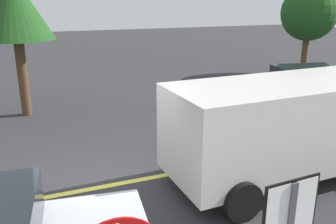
{
  "coord_description": "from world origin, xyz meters",
  "views": [
    {
      "loc": [
        -1.16,
        -6.86,
        3.84
      ],
      "look_at": [
        1.48,
        -0.27,
        1.6
      ],
      "focal_mm": 38.47,
      "sensor_mm": 36.0,
      "label": 1
    }
  ],
  "objects_px": {
    "tree_centre_verge": "(14,8)",
    "white_van": "(285,124)",
    "tree_left_verge": "(309,13)",
    "car_green_approaching": "(310,88)"
  },
  "relations": [
    {
      "from": "white_van",
      "to": "tree_centre_verge",
      "type": "xyz_separation_m",
      "value": [
        -5.17,
        7.01,
        2.31
      ]
    },
    {
      "from": "white_van",
      "to": "car_green_approaching",
      "type": "height_order",
      "value": "white_van"
    },
    {
      "from": "car_green_approaching",
      "to": "tree_centre_verge",
      "type": "relative_size",
      "value": 1.02
    },
    {
      "from": "tree_centre_verge",
      "to": "white_van",
      "type": "bearing_deg",
      "value": -53.57
    },
    {
      "from": "white_van",
      "to": "tree_centre_verge",
      "type": "relative_size",
      "value": 1.12
    },
    {
      "from": "white_van",
      "to": "tree_left_verge",
      "type": "distance_m",
      "value": 12.67
    },
    {
      "from": "tree_left_verge",
      "to": "tree_centre_verge",
      "type": "bearing_deg",
      "value": -171.45
    },
    {
      "from": "white_van",
      "to": "car_green_approaching",
      "type": "relative_size",
      "value": 1.1
    },
    {
      "from": "white_van",
      "to": "tree_centre_verge",
      "type": "bearing_deg",
      "value": 126.43
    },
    {
      "from": "tree_left_verge",
      "to": "tree_centre_verge",
      "type": "xyz_separation_m",
      "value": [
        -13.81,
        -2.08,
        0.43
      ]
    }
  ]
}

